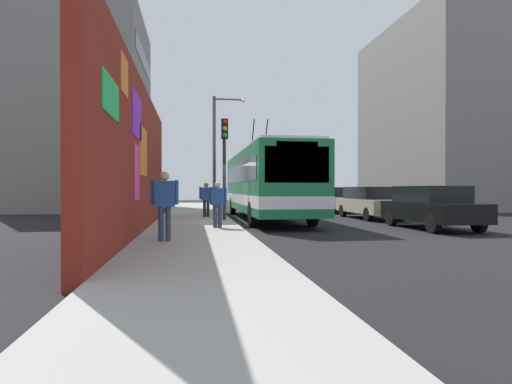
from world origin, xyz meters
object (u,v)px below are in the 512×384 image
at_px(city_bus, 265,181).
at_px(street_lamp, 218,145).
at_px(pedestrian_near_wall, 165,200).
at_px(traffic_light, 224,152).
at_px(parked_car_red, 307,197).
at_px(parked_car_champagne, 370,202).
at_px(pedestrian_at_curb, 217,201).
at_px(parked_car_silver, 331,199).
at_px(pedestrian_midblock, 206,197).
at_px(parked_car_black, 431,206).

height_order(city_bus, street_lamp, street_lamp).
bearing_deg(pedestrian_near_wall, traffic_light, -16.54).
bearing_deg(parked_car_red, street_lamp, 134.34).
distance_m(parked_car_champagne, pedestrian_at_curb, 9.49).
relative_size(parked_car_silver, pedestrian_near_wall, 2.36).
height_order(parked_car_silver, pedestrian_at_curb, pedestrian_at_curb).
height_order(pedestrian_near_wall, pedestrian_midblock, pedestrian_near_wall).
bearing_deg(parked_car_champagne, traffic_light, 105.14).
bearing_deg(parked_car_champagne, pedestrian_near_wall, 133.28).
bearing_deg(street_lamp, city_bus, -153.36).
relative_size(pedestrian_near_wall, pedestrian_midblock, 1.09).
relative_size(parked_car_black, parked_car_red, 0.94).
xyz_separation_m(city_bus, pedestrian_at_curb, (-5.71, 2.64, -0.79)).
distance_m(pedestrian_at_curb, traffic_light, 3.92).
bearing_deg(pedestrian_at_curb, street_lamp, -3.54).
xyz_separation_m(parked_car_red, pedestrian_midblock, (-11.22, 8.04, 0.26)).
bearing_deg(traffic_light, parked_car_black, -114.85).
relative_size(city_bus, pedestrian_midblock, 7.85).
bearing_deg(parked_car_champagne, parked_car_red, 0.00).
distance_m(parked_car_black, pedestrian_at_curb, 7.84).
distance_m(parked_car_silver, pedestrian_near_wall, 17.42).
distance_m(pedestrian_midblock, traffic_light, 3.07).
bearing_deg(pedestrian_near_wall, pedestrian_at_curb, -23.75).
height_order(parked_car_champagne, pedestrian_near_wall, pedestrian_near_wall).
bearing_deg(pedestrian_midblock, parked_car_red, -35.64).
height_order(parked_car_black, parked_car_champagne, same).
distance_m(city_bus, parked_car_silver, 7.60).
distance_m(parked_car_red, traffic_light, 15.53).
relative_size(traffic_light, street_lamp, 0.65).
distance_m(city_bus, parked_car_red, 12.33).
relative_size(parked_car_red, pedestrian_at_curb, 3.06).
bearing_deg(parked_car_silver, pedestrian_at_curb, 144.92).
bearing_deg(pedestrian_at_curb, parked_car_red, -24.96).
relative_size(parked_car_black, street_lamp, 0.67).
distance_m(parked_car_black, parked_car_red, 16.90).
xyz_separation_m(city_bus, pedestrian_midblock, (-0.08, 2.84, -0.74)).
xyz_separation_m(city_bus, traffic_light, (-2.37, 2.15, 1.19)).
xyz_separation_m(parked_car_champagne, parked_car_red, (11.51, 0.00, -0.00)).
height_order(parked_car_black, pedestrian_midblock, pedestrian_midblock).
bearing_deg(parked_car_champagne, street_lamp, 58.48).
distance_m(parked_car_black, parked_car_champagne, 5.39).
height_order(parked_car_silver, parked_car_red, same).
relative_size(parked_car_red, street_lamp, 0.72).
distance_m(parked_car_silver, pedestrian_midblock, 9.77).
xyz_separation_m(parked_car_black, parked_car_champagne, (5.39, -0.00, 0.00)).
bearing_deg(parked_car_champagne, pedestrian_at_curb, 124.22).
bearing_deg(street_lamp, pedestrian_at_curb, 176.46).
bearing_deg(parked_car_black, city_bus, 42.03).
xyz_separation_m(city_bus, parked_car_black, (-5.77, -5.20, -1.00)).
relative_size(parked_car_champagne, traffic_light, 1.14).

